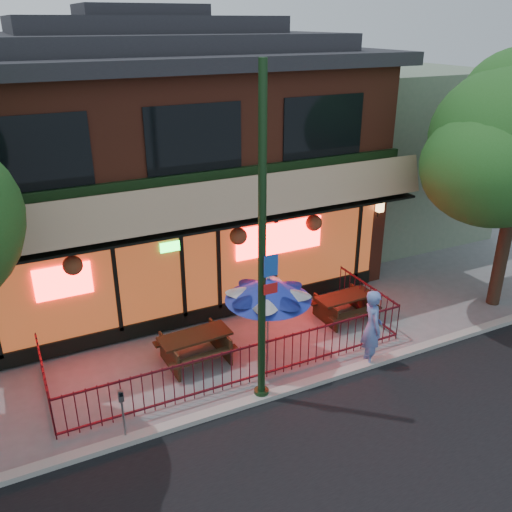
{
  "coord_description": "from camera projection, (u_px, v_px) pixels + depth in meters",
  "views": [
    {
      "loc": [
        -4.33,
        -8.99,
        7.56
      ],
      "look_at": [
        1.04,
        2.0,
        2.23
      ],
      "focal_mm": 38.0,
      "sensor_mm": 36.0,
      "label": 1
    }
  ],
  "objects": [
    {
      "name": "neighbor_building",
      "position": [
        376.0,
        149.0,
        20.94
      ],
      "size": [
        6.0,
        7.0,
        6.0
      ],
      "primitive_type": "cube",
      "color": "slate",
      "rests_on": "ground"
    },
    {
      "name": "restaurant_building",
      "position": [
        151.0,
        144.0,
        16.38
      ],
      "size": [
        12.96,
        9.49,
        8.05
      ],
      "color": "maroon",
      "rests_on": "ground"
    },
    {
      "name": "parking_meter_near",
      "position": [
        122.0,
        407.0,
        10.32
      ],
      "size": [
        0.11,
        0.1,
        1.18
      ],
      "color": "gray",
      "rests_on": "ground"
    },
    {
      "name": "patio_umbrella",
      "position": [
        268.0,
        289.0,
        12.32
      ],
      "size": [
        2.0,
        2.0,
        2.28
      ],
      "color": "gray",
      "rests_on": "ground"
    },
    {
      "name": "ground",
      "position": [
        253.0,
        387.0,
        12.17
      ],
      "size": [
        80.0,
        80.0,
        0.0
      ],
      "primitive_type": "plane",
      "color": "gray",
      "rests_on": "ground"
    },
    {
      "name": "pedestrian",
      "position": [
        372.0,
        327.0,
        12.68
      ],
      "size": [
        0.65,
        0.81,
        1.92
      ],
      "primitive_type": "imported",
      "rotation": [
        0.0,
        0.0,
        1.27
      ],
      "color": "#617AC2",
      "rests_on": "ground"
    },
    {
      "name": "picnic_table_left",
      "position": [
        195.0,
        344.0,
        12.92
      ],
      "size": [
        1.77,
        1.39,
        0.73
      ],
      "color": "#352313",
      "rests_on": "ground"
    },
    {
      "name": "curb",
      "position": [
        263.0,
        397.0,
        11.73
      ],
      "size": [
        80.0,
        0.25,
        0.12
      ],
      "primitive_type": "cube",
      "color": "#999993",
      "rests_on": "ground"
    },
    {
      "name": "picnic_table_right",
      "position": [
        345.0,
        303.0,
        14.83
      ],
      "size": [
        1.63,
        1.27,
        0.69
      ],
      "color": "#311F11",
      "rests_on": "ground"
    },
    {
      "name": "street_light",
      "position": [
        262.0,
        266.0,
        10.58
      ],
      "size": [
        0.43,
        0.32,
        7.0
      ],
      "color": "black",
      "rests_on": "ground"
    },
    {
      "name": "patio_fence",
      "position": [
        244.0,
        352.0,
        12.33
      ],
      "size": [
        8.44,
        2.62,
        1.0
      ],
      "color": "#490F1A",
      "rests_on": "ground"
    }
  ]
}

